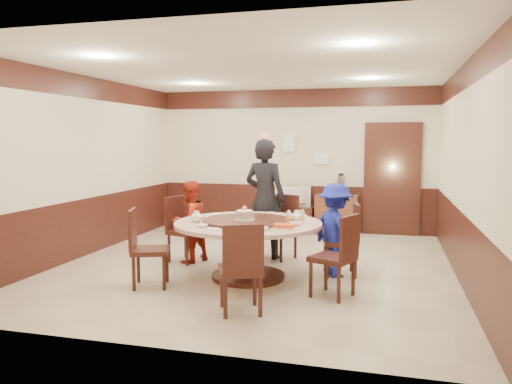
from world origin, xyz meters
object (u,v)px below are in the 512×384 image
(thermos, at_px, (341,185))
(banquet_table, at_px, (248,238))
(person_standing, at_px, (265,199))
(birthday_cake, at_px, (245,215))
(side_cabinet, at_px, (336,214))
(shrimp_platter, at_px, (284,227))
(television, at_px, (292,196))
(tv_stand, at_px, (292,219))
(person_blue, at_px, (335,230))
(person_red, at_px, (190,222))

(thermos, bearing_deg, banquet_table, -104.25)
(person_standing, height_order, birthday_cake, person_standing)
(side_cabinet, bearing_deg, shrimp_platter, -93.50)
(shrimp_platter, bearing_deg, banquet_table, 144.21)
(birthday_cake, distance_m, television, 3.45)
(tv_stand, bearing_deg, shrimp_platter, -80.67)
(tv_stand, bearing_deg, banquet_table, -88.88)
(birthday_cake, distance_m, tv_stand, 3.50)
(shrimp_platter, relative_size, side_cabinet, 0.38)
(banquet_table, relative_size, television, 2.70)
(banquet_table, relative_size, thermos, 5.04)
(person_blue, bearing_deg, banquet_table, 66.12)
(banquet_table, bearing_deg, person_standing, 93.16)
(birthday_cake, bearing_deg, person_red, 147.51)
(shrimp_platter, relative_size, television, 0.42)
(person_red, relative_size, birthday_cake, 4.66)
(shrimp_platter, distance_m, side_cabinet, 3.88)
(banquet_table, xyz_separation_m, person_standing, (-0.07, 1.20, 0.38))
(person_red, distance_m, thermos, 3.44)
(shrimp_platter, distance_m, television, 3.88)
(person_standing, height_order, television, person_standing)
(person_red, xyz_separation_m, birthday_cake, (1.04, -0.66, 0.24))
(person_standing, distance_m, person_blue, 1.44)
(person_red, height_order, birthday_cake, person_red)
(birthday_cake, relative_size, tv_stand, 0.31)
(person_blue, xyz_separation_m, side_cabinet, (-0.29, 3.06, -0.25))
(side_cabinet, bearing_deg, birthday_cake, -103.56)
(banquet_table, bearing_deg, tv_stand, 91.12)
(side_cabinet, bearing_deg, banquet_table, -103.02)
(person_standing, xyz_separation_m, person_red, (-1.01, -0.56, -0.31))
(banquet_table, relative_size, shrimp_platter, 6.39)
(banquet_table, distance_m, birthday_cake, 0.31)
(person_standing, relative_size, person_red, 1.51)
(birthday_cake, height_order, tv_stand, birthday_cake)
(person_red, height_order, person_blue, person_blue)
(person_red, distance_m, birthday_cake, 1.25)
(television, bearing_deg, banquet_table, 91.31)
(person_blue, height_order, birthday_cake, person_blue)
(shrimp_platter, height_order, television, television)
(side_cabinet, bearing_deg, person_red, -123.67)
(person_standing, bearing_deg, television, -76.22)
(person_standing, bearing_deg, thermos, -98.94)
(side_cabinet, height_order, thermos, thermos)
(person_red, height_order, television, person_red)
(banquet_table, bearing_deg, thermos, 75.75)
(tv_stand, bearing_deg, side_cabinet, 1.99)
(shrimp_platter, bearing_deg, side_cabinet, 86.50)
(person_red, relative_size, thermos, 3.19)
(tv_stand, height_order, television, television)
(birthday_cake, bearing_deg, banquet_table, 33.36)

